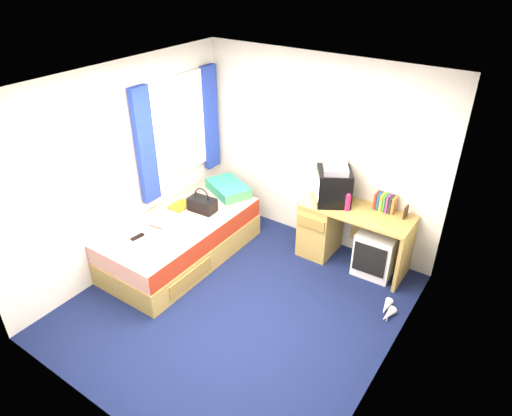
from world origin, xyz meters
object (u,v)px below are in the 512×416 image
Objects in this scene: storage_cube at (377,252)px; picture_frame at (406,212)px; crt_tv at (333,186)px; handbag at (202,204)px; white_heels at (387,311)px; towel at (183,234)px; pink_water_bottle at (348,203)px; vcr at (335,167)px; colour_swatch_fan at (153,240)px; remote_control at (137,237)px; pillow at (228,188)px; bed at (181,239)px; water_bottle at (158,224)px; desk at (334,227)px; aerosol_can at (348,201)px; magazine at (180,206)px.

picture_frame reaches higher than storage_cube.
handbag is at bearing -93.20° from crt_tv.
white_heels is at bearing 25.66° from crt_tv.
towel is at bearing -73.60° from handbag.
pink_water_bottle is 1.77m from handbag.
vcr is 0.94m from picture_frame.
remote_control reaches higher than colour_swatch_fan.
colour_swatch_fan is (-2.25, -1.75, -0.27)m from picture_frame.
pillow is 3.07× the size of pink_water_bottle.
towel is at bearing -137.31° from pink_water_bottle.
colour_swatch_fan is 0.20m from remote_control.
crt_tv is at bearing 49.78° from towel.
water_bottle is at bearing -114.51° from bed.
pillow is at bearing -175.09° from pink_water_bottle.
picture_frame is 0.64× the size of colour_swatch_fan.
picture_frame is (0.21, 0.16, 0.54)m from storage_cube.
bed is 1.54× the size of desk.
picture_frame is 0.71× the size of pink_water_bottle.
remote_control is at bearing -74.07° from vcr.
pink_water_bottle reaches higher than white_heels.
pillow is 1.65m from aerosol_can.
colour_swatch_fan is (-0.01, -1.39, -0.06)m from pillow.
crt_tv reaches higher than pillow.
picture_frame reaches higher than magazine.
aerosol_can reaches higher than handbag.
bed is 2.68m from picture_frame.
pink_water_bottle is at bearing 145.28° from white_heels.
towel is (-1.40, -1.29, -0.26)m from pink_water_bottle.
water_bottle is (-1.57, -1.37, -0.63)m from vcr.
desk is 1.65m from handbag.
colour_swatch_fan is at bearing -136.08° from towel.
desk is at bearing 51.03° from remote_control.
desk reaches higher than colour_swatch_fan.
towel is (0.21, -0.60, -0.04)m from handbag.
water_bottle is (-0.19, -0.59, -0.06)m from handbag.
desk is 0.48m from pink_water_bottle.
colour_swatch_fan reaches higher than white_heels.
pillow is 0.56m from handbag.
aerosol_can reaches higher than desk.
aerosol_can is (1.62, 0.20, 0.23)m from pillow.
remote_control is (-1.83, -1.58, -0.30)m from pink_water_bottle.
remote_control reaches higher than bed.
aerosol_can is at bearing 44.45° from towel.
white_heels is at bearing -76.50° from picture_frame.
picture_frame is at bearing 20.22° from pink_water_bottle.
crt_tv reaches higher than bed.
handbag is 0.62m from water_bottle.
desk is 8.12× the size of remote_control.
crt_tv is 2.12m from water_bottle.
vcr reaches higher than handbag.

